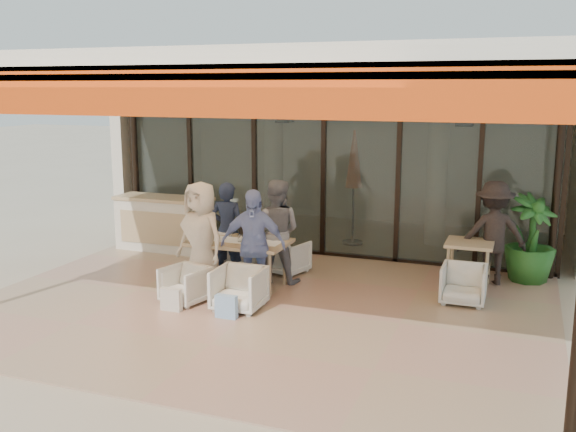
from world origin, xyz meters
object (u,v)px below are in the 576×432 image
(host_counter, at_px, (164,223))
(diner_navy, at_px, (228,230))
(standing_woman, at_px, (493,234))
(diner_cream, at_px, (201,238))
(dining_table, at_px, (239,244))
(side_table, at_px, (469,249))
(chair_far_right, at_px, (287,255))
(chair_near_left, at_px, (185,283))
(chair_near_right, at_px, (239,287))
(chair_far_left, at_px, (241,251))
(diner_periwinkle, at_px, (253,245))
(potted_palm, at_px, (530,239))
(diner_grey, at_px, (276,231))
(side_chair, at_px, (464,283))

(host_counter, bearing_deg, diner_navy, -30.87)
(standing_woman, bearing_deg, diner_cream, 8.56)
(dining_table, xyz_separation_m, side_table, (3.32, 1.15, -0.05))
(chair_far_right, height_order, chair_near_left, chair_far_right)
(side_table, bearing_deg, diner_navy, -169.22)
(diner_cream, bearing_deg, chair_near_right, -14.62)
(diner_cream, height_order, standing_woman, diner_cream)
(chair_near_left, bearing_deg, chair_far_left, 105.21)
(chair_near_right, relative_size, diner_navy, 0.43)
(host_counter, xyz_separation_m, diner_cream, (1.86, -2.01, 0.32))
(diner_periwinkle, xyz_separation_m, potted_palm, (3.76, 2.30, -0.11))
(chair_near_right, height_order, side_table, side_table)
(diner_navy, xyz_separation_m, diner_grey, (0.84, 0.00, 0.04))
(host_counter, bearing_deg, chair_far_right, -12.76)
(diner_cream, bearing_deg, chair_far_right, 75.18)
(chair_far_left, xyz_separation_m, diner_cream, (0.00, -1.40, 0.54))
(chair_far_right, height_order, diner_grey, diner_grey)
(chair_near_right, bearing_deg, chair_far_right, 89.27)
(side_table, distance_m, side_chair, 0.82)
(diner_navy, xyz_separation_m, standing_woman, (4.05, 1.06, 0.04))
(side_chair, bearing_deg, diner_periwinkle, -163.98)
(chair_near_right, distance_m, diner_navy, 1.69)
(chair_far_left, xyz_separation_m, chair_near_right, (0.84, -1.90, 0.03))
(diner_navy, relative_size, diner_cream, 0.92)
(diner_cream, bearing_deg, chair_near_left, -73.86)
(diner_grey, distance_m, potted_palm, 4.01)
(chair_far_left, bearing_deg, diner_periwinkle, 106.81)
(chair_far_right, distance_m, diner_cream, 1.72)
(dining_table, bearing_deg, side_table, 19.19)
(potted_palm, bearing_deg, standing_woman, -148.03)
(host_counter, relative_size, dining_table, 1.23)
(diner_navy, bearing_deg, host_counter, -36.19)
(chair_near_right, height_order, diner_navy, diner_navy)
(diner_cream, xyz_separation_m, side_table, (3.73, 1.61, -0.21))
(diner_navy, relative_size, diner_grey, 0.95)
(chair_near_right, height_order, side_chair, chair_near_right)
(chair_far_left, height_order, side_table, side_table)
(chair_far_right, bearing_deg, diner_navy, 46.68)
(side_chair, bearing_deg, diner_cream, -167.57)
(chair_far_right, xyz_separation_m, side_chair, (2.89, -0.54, 0.01))
(diner_navy, bearing_deg, diner_grey, 174.68)
(dining_table, bearing_deg, chair_near_right, -66.00)
(diner_navy, relative_size, diner_periwinkle, 0.96)
(standing_woman, bearing_deg, chair_far_right, -7.38)
(standing_woman, bearing_deg, dining_table, 5.21)
(diner_navy, bearing_deg, diner_periwinkle, 127.71)
(chair_near_left, bearing_deg, side_chair, 35.24)
(side_table, height_order, potted_palm, potted_palm)
(chair_near_right, relative_size, standing_woman, 0.41)
(chair_far_right, height_order, potted_palm, potted_palm)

